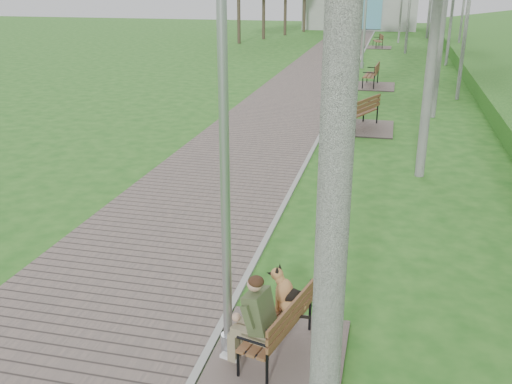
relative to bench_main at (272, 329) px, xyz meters
The scene contains 11 objects.
walkway 20.36m from the bench_main, 97.13° to the left, with size 3.50×67.00×0.04m, color #675953.
kerb 20.22m from the bench_main, 92.21° to the left, with size 0.10×67.00×0.05m, color #999993.
building_north 49.75m from the bench_main, 92.63° to the left, with size 10.00×5.20×4.00m.
bench_main is the anchor object (origin of this frame).
bench_second 11.72m from the bench_main, 88.72° to the left, with size 1.99×2.21×1.22m.
bench_third 19.20m from the bench_main, 89.33° to the left, with size 1.98×2.20×1.21m.
bench_far 34.24m from the bench_main, 90.07° to the left, with size 1.75×1.94×1.07m.
lamp_post_near 1.85m from the bench_main, behind, with size 0.18×0.18×4.60m.
lamp_post_second 13.65m from the bench_main, 91.84° to the left, with size 0.17×0.17×4.52m.
lamp_post_third 24.62m from the bench_main, 91.07° to the left, with size 0.20×0.20×5.29m.
pedestrian_near 26.23m from the bench_main, 92.75° to the left, with size 0.69×0.45×1.89m, color white.
Camera 1 is at (1.95, -4.43, 4.33)m, focal length 40.00 mm.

